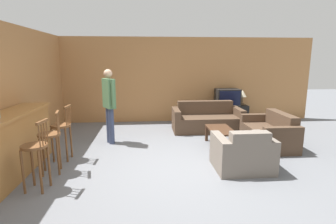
% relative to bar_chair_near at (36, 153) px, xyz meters
% --- Properties ---
extents(ground_plane, '(24.00, 24.00, 0.00)m').
position_rel_bar_chair_near_xyz_m(ground_plane, '(2.18, 0.72, -0.58)').
color(ground_plane, slate).
extents(wall_back, '(9.40, 0.08, 2.60)m').
position_rel_bar_chair_near_xyz_m(wall_back, '(2.18, 4.38, 0.72)').
color(wall_back, '#B27A47').
rests_on(wall_back, ground_plane).
extents(wall_left, '(0.08, 8.66, 2.60)m').
position_rel_bar_chair_near_xyz_m(wall_left, '(-0.95, 2.05, 0.72)').
color(wall_left, '#B27A47').
rests_on(wall_left, ground_plane).
extents(bar_counter, '(0.55, 2.13, 1.07)m').
position_rel_bar_chair_near_xyz_m(bar_counter, '(-0.61, 0.61, -0.05)').
color(bar_counter, '#A87038').
rests_on(bar_counter, ground_plane).
extents(bar_chair_near, '(0.41, 0.41, 1.07)m').
position_rel_bar_chair_near_xyz_m(bar_chair_near, '(0.00, 0.00, 0.00)').
color(bar_chair_near, brown).
rests_on(bar_chair_near, ground_plane).
extents(bar_chair_mid, '(0.44, 0.44, 1.07)m').
position_rel_bar_chair_near_xyz_m(bar_chair_mid, '(-0.00, 0.60, 0.00)').
color(bar_chair_mid, brown).
rests_on(bar_chair_mid, ground_plane).
extents(bar_chair_far, '(0.39, 0.39, 1.07)m').
position_rel_bar_chair_near_xyz_m(bar_chair_far, '(0.00, 1.22, 0.00)').
color(bar_chair_far, brown).
rests_on(bar_chair_far, ground_plane).
extents(couch_far, '(1.87, 0.87, 0.78)m').
position_rel_bar_chair_near_xyz_m(couch_far, '(3.28, 3.14, -0.30)').
color(couch_far, '#4C3828').
rests_on(couch_far, ground_plane).
extents(armchair_near, '(0.96, 0.83, 0.76)m').
position_rel_bar_chair_near_xyz_m(armchair_near, '(3.30, 0.47, -0.30)').
color(armchair_near, '#70665B').
rests_on(armchair_near, ground_plane).
extents(loveseat_right, '(0.80, 1.44, 0.75)m').
position_rel_bar_chair_near_xyz_m(loveseat_right, '(4.40, 1.73, -0.30)').
color(loveseat_right, '#4C3828').
rests_on(loveseat_right, ground_plane).
extents(coffee_table, '(0.51, 0.94, 0.40)m').
position_rel_bar_chair_near_xyz_m(coffee_table, '(3.27, 1.75, -0.25)').
color(coffee_table, '#472D1E').
rests_on(coffee_table, ground_plane).
extents(tv_unit, '(1.24, 0.50, 0.54)m').
position_rel_bar_chair_near_xyz_m(tv_unit, '(4.12, 4.04, -0.31)').
color(tv_unit, black).
rests_on(tv_unit, ground_plane).
extents(tv, '(0.71, 0.51, 0.50)m').
position_rel_bar_chair_near_xyz_m(tv, '(4.12, 4.04, 0.21)').
color(tv, black).
rests_on(tv, tv_unit).
extents(table_lamp, '(0.25, 0.25, 0.46)m').
position_rel_bar_chair_near_xyz_m(table_lamp, '(4.59, 4.04, 0.30)').
color(table_lamp, brown).
rests_on(table_lamp, tv_unit).
extents(person_by_window, '(0.34, 0.48, 1.71)m').
position_rel_bar_chair_near_xyz_m(person_by_window, '(0.78, 2.21, 0.39)').
color(person_by_window, '#384260').
rests_on(person_by_window, ground_plane).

